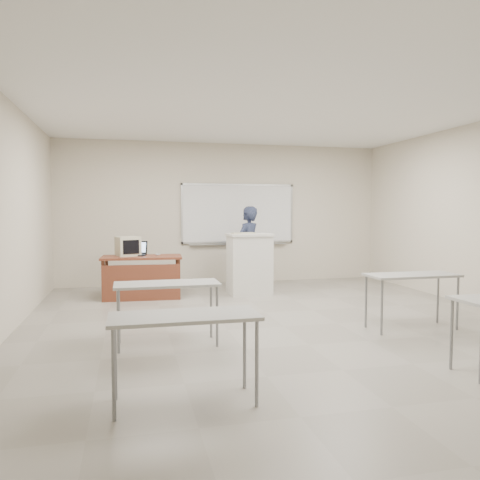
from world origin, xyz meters
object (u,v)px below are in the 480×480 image
object	(u,v)px
mouse	(158,254)
podium	(249,264)
crt_monitor	(127,246)
keyboard	(243,233)
laptop	(136,252)
presenter	(248,248)
whiteboard	(238,214)
instructor_desk	(142,268)

from	to	relation	value
mouse	podium	bearing A→B (deg)	6.49
crt_monitor	keyboard	world-z (taller)	keyboard
laptop	presenter	size ratio (longest dim) A/B	0.21
crt_monitor	mouse	bearing A→B (deg)	-24.68
presenter	whiteboard	bearing A→B (deg)	-131.61
whiteboard	instructor_desk	xyz separation A→B (m)	(-2.10, -1.48, -0.94)
whiteboard	instructor_desk	world-z (taller)	whiteboard
mouse	presenter	bearing A→B (deg)	25.00
laptop	presenter	bearing A→B (deg)	22.98
instructor_desk	crt_monitor	bearing A→B (deg)	139.98
crt_monitor	presenter	size ratio (longest dim) A/B	0.26
crt_monitor	podium	bearing A→B (deg)	-22.54
laptop	podium	bearing A→B (deg)	7.54
instructor_desk	mouse	distance (m)	0.40
podium	crt_monitor	size ratio (longest dim) A/B	2.65
mouse	presenter	size ratio (longest dim) A/B	0.05
presenter	laptop	bearing A→B (deg)	-32.43
podium	keyboard	xyz separation A→B (m)	(-0.15, -0.12, 0.58)
mouse	instructor_desk	bearing A→B (deg)	-139.35
whiteboard	podium	size ratio (longest dim) A/B	2.19
whiteboard	keyboard	xyz separation A→B (m)	(-0.28, -1.59, -0.33)
whiteboard	laptop	world-z (taller)	whiteboard
instructor_desk	crt_monitor	distance (m)	0.51
laptop	keyboard	bearing A→B (deg)	3.51
laptop	mouse	distance (m)	0.41
whiteboard	presenter	distance (m)	1.11
instructor_desk	podium	bearing A→B (deg)	3.74
instructor_desk	podium	distance (m)	1.97
keyboard	laptop	bearing A→B (deg)	155.19
instructor_desk	mouse	bearing A→B (deg)	32.48
podium	laptop	bearing A→B (deg)	171.33
crt_monitor	laptop	world-z (taller)	crt_monitor
instructor_desk	laptop	bearing A→B (deg)	113.87
keyboard	instructor_desk	bearing A→B (deg)	162.87
instructor_desk	crt_monitor	xyz separation A→B (m)	(-0.25, 0.24, 0.38)
podium	mouse	world-z (taller)	podium
whiteboard	podium	bearing A→B (deg)	-95.05
keyboard	mouse	bearing A→B (deg)	156.28
laptop	keyboard	xyz separation A→B (m)	(1.92, -0.38, 0.34)
presenter	instructor_desk	bearing A→B (deg)	-25.02
instructor_desk	crt_monitor	world-z (taller)	crt_monitor
mouse	whiteboard	bearing A→B (deg)	47.65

